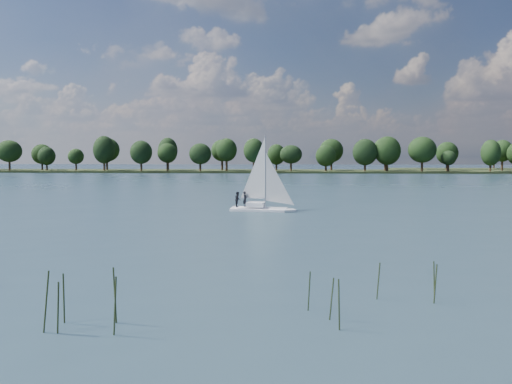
# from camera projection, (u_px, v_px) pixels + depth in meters

# --- Properties ---
(ground) EXTENTS (700.00, 700.00, 0.00)m
(ground) POSITION_uv_depth(u_px,v_px,m) (284.00, 185.00, 133.65)
(ground) COLOR #233342
(ground) RESTS_ON ground
(far_shore) EXTENTS (660.00, 40.00, 1.50)m
(far_shore) POSITION_uv_depth(u_px,v_px,m) (292.00, 172.00, 245.09)
(far_shore) COLOR black
(far_shore) RESTS_ON ground
(sailboat) EXTENTS (7.50, 3.13, 9.57)m
(sailboat) POSITION_uv_depth(u_px,v_px,m) (259.00, 189.00, 68.67)
(sailboat) COLOR white
(sailboat) RESTS_ON ground
(treeline) EXTENTS (562.06, 73.86, 18.54)m
(treeline) POSITION_uv_depth(u_px,v_px,m) (274.00, 153.00, 240.93)
(treeline) COLOR black
(treeline) RESTS_ON ground
(reeds) EXTENTS (59.12, 13.27, 2.14)m
(reeds) POSITION_uv_depth(u_px,v_px,m) (254.00, 289.00, 24.67)
(reeds) COLOR #283316
(reeds) RESTS_ON ground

